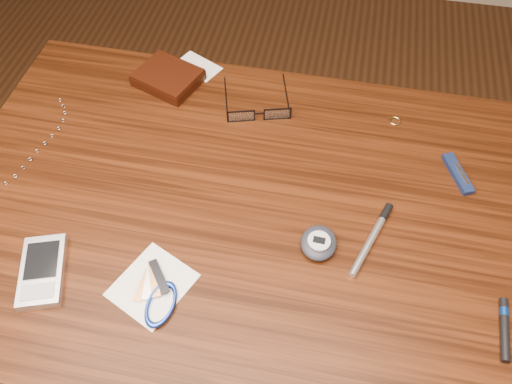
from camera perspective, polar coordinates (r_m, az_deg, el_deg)
ground at (r=1.53m, az=-1.56°, el=-17.44°), size 3.80×3.80×0.00m
desk at (r=0.94m, az=-2.43°, el=-4.90°), size 1.00×0.70×0.75m
wallet_and_card at (r=1.06m, az=-9.94°, el=12.80°), size 0.17×0.17×0.03m
eyeglasses at (r=0.97m, az=0.33°, el=9.05°), size 0.15×0.16×0.03m
gold_ring at (r=1.01m, az=15.59°, el=7.83°), size 0.03×0.03×0.00m
pda_phone at (r=0.84m, az=-23.22°, el=-8.28°), size 0.10×0.13×0.02m
pedometer at (r=0.80m, az=7.18°, el=-5.77°), size 0.06×0.07×0.03m
notepad_keys at (r=0.78m, az=-11.28°, el=-11.37°), size 0.14×0.14×0.01m
pocket_knife at (r=0.95m, az=22.07°, el=1.95°), size 0.05×0.09×0.01m
silver_pen at (r=0.83m, az=13.39°, el=-4.61°), size 0.06×0.15×0.01m
black_blue_pen at (r=0.82m, az=26.53°, el=-13.65°), size 0.02×0.10×0.01m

